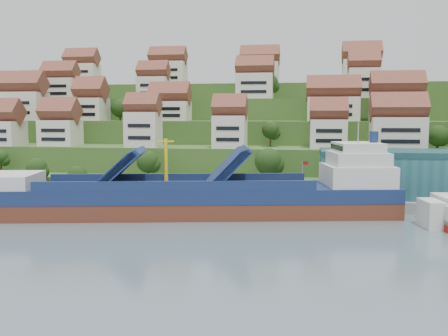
# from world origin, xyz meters

# --- Properties ---
(ground) EXTENTS (300.00, 300.00, 0.00)m
(ground) POSITION_xyz_m (0.00, 0.00, 0.00)
(ground) COLOR slate
(ground) RESTS_ON ground
(quay) EXTENTS (180.00, 14.00, 2.20)m
(quay) POSITION_xyz_m (20.00, 15.00, 1.10)
(quay) COLOR gray
(quay) RESTS_ON ground
(hillside) EXTENTS (260.00, 128.00, 31.00)m
(hillside) POSITION_xyz_m (0.00, 103.55, 10.66)
(hillside) COLOR #2D4C1E
(hillside) RESTS_ON ground
(hillside_village) EXTENTS (155.94, 61.80, 28.43)m
(hillside_village) POSITION_xyz_m (0.03, 60.03, 24.17)
(hillside_village) COLOR silver
(hillside_village) RESTS_ON ground
(hillside_trees) EXTENTS (140.46, 62.12, 30.99)m
(hillside_trees) POSITION_xyz_m (-8.41, 43.29, 15.94)
(hillside_trees) COLOR #1F3C14
(hillside_trees) RESTS_ON ground
(flagpole) EXTENTS (1.28, 0.16, 8.00)m
(flagpole) POSITION_xyz_m (18.11, 10.00, 6.88)
(flagpole) COLOR gray
(flagpole) RESTS_ON quay
(cargo_ship) EXTENTS (83.03, 28.36, 18.26)m
(cargo_ship) POSITION_xyz_m (-2.03, -0.32, 3.44)
(cargo_ship) COLOR #5C2A1C
(cargo_ship) RESTS_ON ground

